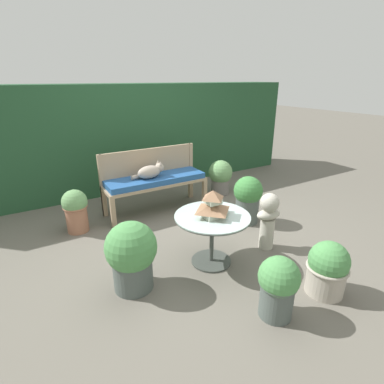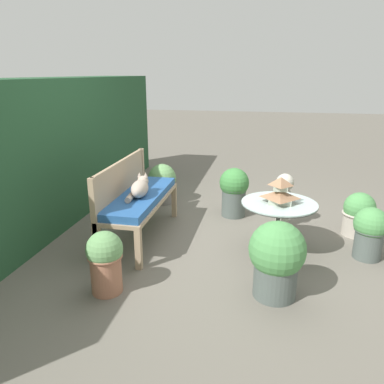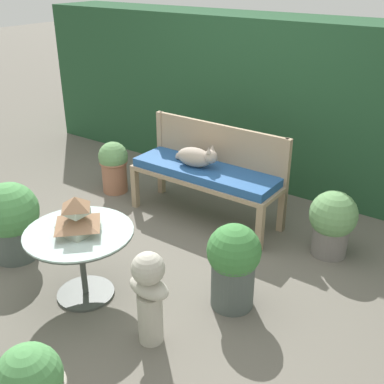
% 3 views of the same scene
% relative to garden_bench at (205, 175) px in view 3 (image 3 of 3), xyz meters
% --- Properties ---
extents(ground, '(30.00, 30.00, 0.00)m').
position_rel_garden_bench_xyz_m(ground, '(0.09, -0.94, -0.45)').
color(ground, '#666056').
extents(foliage_hedge_back, '(6.40, 0.78, 1.77)m').
position_rel_garden_bench_xyz_m(foliage_hedge_back, '(0.09, 1.35, 0.43)').
color(foliage_hedge_back, '#234C2D').
rests_on(foliage_hedge_back, ground).
extents(garden_bench, '(1.48, 0.48, 0.53)m').
position_rel_garden_bench_xyz_m(garden_bench, '(0.00, 0.00, 0.00)').
color(garden_bench, tan).
rests_on(garden_bench, ground).
extents(bench_backrest, '(1.48, 0.06, 0.90)m').
position_rel_garden_bench_xyz_m(bench_backrest, '(-0.00, 0.22, 0.20)').
color(bench_backrest, tan).
rests_on(bench_backrest, ground).
extents(cat, '(0.48, 0.22, 0.23)m').
position_rel_garden_bench_xyz_m(cat, '(-0.08, -0.03, 0.18)').
color(cat, '#A89989').
rests_on(cat, garden_bench).
extents(patio_table, '(0.78, 0.78, 0.55)m').
position_rel_garden_bench_xyz_m(patio_table, '(-0.05, -1.53, -0.02)').
color(patio_table, '#424742').
rests_on(patio_table, ground).
extents(pagoda_birdhouse, '(0.31, 0.31, 0.27)m').
position_rel_garden_bench_xyz_m(pagoda_birdhouse, '(-0.05, -1.53, 0.21)').
color(pagoda_birdhouse, '#B2BCA8').
rests_on(pagoda_birdhouse, patio_table).
extents(garden_bust, '(0.31, 0.21, 0.68)m').
position_rel_garden_bench_xyz_m(garden_bust, '(0.66, -1.61, -0.07)').
color(garden_bust, '#B7B2A3').
rests_on(garden_bust, ground).
extents(potted_plant_hedge_corner, '(0.31, 0.31, 0.56)m').
position_rel_garden_bench_xyz_m(potted_plant_hedge_corner, '(-1.14, -0.06, -0.15)').
color(potted_plant_hedge_corner, '#9E664C').
rests_on(potted_plant_hedge_corner, ground).
extents(potted_plant_bench_right, '(0.48, 0.48, 0.68)m').
position_rel_garden_bench_xyz_m(potted_plant_bench_right, '(-0.92, -1.50, -0.10)').
color(potted_plant_bench_right, '#4C5651').
rests_on(potted_plant_bench_right, ground).
extents(potted_plant_bench_left, '(0.39, 0.39, 0.65)m').
position_rel_garden_bench_xyz_m(potted_plant_bench_left, '(0.90, -0.98, -0.10)').
color(potted_plant_bench_left, '#4C5651').
rests_on(potted_plant_bench_left, ground).
extents(potted_plant_path_edge, '(0.40, 0.40, 0.58)m').
position_rel_garden_bench_xyz_m(potted_plant_path_edge, '(1.23, 0.09, -0.14)').
color(potted_plant_path_edge, slate).
rests_on(potted_plant_path_edge, ground).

